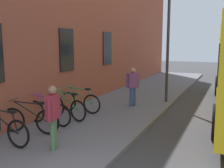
{
  "coord_description": "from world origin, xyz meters",
  "views": [
    {
      "loc": [
        -2.83,
        -2.3,
        2.68
      ],
      "look_at": [
        4.42,
        1.08,
        1.41
      ],
      "focal_mm": 41.99,
      "sensor_mm": 36.0,
      "label": 1
    }
  ],
  "objects_px": {
    "pedestrian_by_facade": "(133,83)",
    "pedestrian_crossing_street": "(53,111)",
    "bicycle_nearest_sign": "(30,120)",
    "street_lamp": "(168,30)",
    "bicycle_far_end": "(80,102)",
    "bicycle_by_door": "(3,130)",
    "bicycle_end_of_row": "(67,108)",
    "bicycle_leaning_wall": "(49,112)"
  },
  "relations": [
    {
      "from": "pedestrian_crossing_street",
      "to": "bicycle_far_end",
      "type": "bearing_deg",
      "value": 21.45
    },
    {
      "from": "bicycle_leaning_wall",
      "to": "bicycle_end_of_row",
      "type": "xyz_separation_m",
      "value": [
        0.77,
        -0.17,
        0.0
      ]
    },
    {
      "from": "bicycle_far_end",
      "to": "pedestrian_crossing_street",
      "type": "relative_size",
      "value": 1.13
    },
    {
      "from": "bicycle_far_end",
      "to": "street_lamp",
      "type": "distance_m",
      "value": 4.82
    },
    {
      "from": "pedestrian_by_facade",
      "to": "street_lamp",
      "type": "height_order",
      "value": "street_lamp"
    },
    {
      "from": "pedestrian_by_facade",
      "to": "pedestrian_crossing_street",
      "type": "xyz_separation_m",
      "value": [
        -4.94,
        0.18,
        -0.01
      ]
    },
    {
      "from": "pedestrian_crossing_street",
      "to": "bicycle_end_of_row",
      "type": "bearing_deg",
      "value": 27.36
    },
    {
      "from": "bicycle_far_end",
      "to": "pedestrian_by_facade",
      "type": "height_order",
      "value": "pedestrian_by_facade"
    },
    {
      "from": "bicycle_nearest_sign",
      "to": "bicycle_far_end",
      "type": "relative_size",
      "value": 0.98
    },
    {
      "from": "bicycle_end_of_row",
      "to": "bicycle_far_end",
      "type": "xyz_separation_m",
      "value": [
        0.92,
        0.08,
        0.0
      ]
    },
    {
      "from": "pedestrian_by_facade",
      "to": "street_lamp",
      "type": "bearing_deg",
      "value": -36.95
    },
    {
      "from": "bicycle_nearest_sign",
      "to": "pedestrian_crossing_street",
      "type": "distance_m",
      "value": 1.57
    },
    {
      "from": "bicycle_end_of_row",
      "to": "pedestrian_by_facade",
      "type": "relative_size",
      "value": 1.1
    },
    {
      "from": "bicycle_nearest_sign",
      "to": "bicycle_leaning_wall",
      "type": "relative_size",
      "value": 0.98
    },
    {
      "from": "bicycle_far_end",
      "to": "pedestrian_crossing_street",
      "type": "bearing_deg",
      "value": -158.55
    },
    {
      "from": "bicycle_nearest_sign",
      "to": "pedestrian_by_facade",
      "type": "xyz_separation_m",
      "value": [
        4.3,
        -1.49,
        0.57
      ]
    },
    {
      "from": "bicycle_leaning_wall",
      "to": "street_lamp",
      "type": "distance_m",
      "value": 6.1
    },
    {
      "from": "bicycle_end_of_row",
      "to": "pedestrian_by_facade",
      "type": "bearing_deg",
      "value": -27.18
    },
    {
      "from": "street_lamp",
      "to": "bicycle_by_door",
      "type": "bearing_deg",
      "value": 158.81
    },
    {
      "from": "bicycle_far_end",
      "to": "pedestrian_crossing_street",
      "type": "distance_m",
      "value": 3.49
    },
    {
      "from": "bicycle_nearest_sign",
      "to": "street_lamp",
      "type": "height_order",
      "value": "street_lamp"
    },
    {
      "from": "street_lamp",
      "to": "bicycle_far_end",
      "type": "bearing_deg",
      "value": 141.54
    },
    {
      "from": "bicycle_end_of_row",
      "to": "street_lamp",
      "type": "height_order",
      "value": "street_lamp"
    },
    {
      "from": "bicycle_leaning_wall",
      "to": "bicycle_far_end",
      "type": "relative_size",
      "value": 1.0
    },
    {
      "from": "bicycle_by_door",
      "to": "pedestrian_crossing_street",
      "type": "bearing_deg",
      "value": -77.41
    },
    {
      "from": "bicycle_nearest_sign",
      "to": "pedestrian_by_facade",
      "type": "relative_size",
      "value": 1.1
    },
    {
      "from": "bicycle_far_end",
      "to": "pedestrian_crossing_street",
      "type": "height_order",
      "value": "pedestrian_crossing_street"
    },
    {
      "from": "bicycle_nearest_sign",
      "to": "bicycle_end_of_row",
      "type": "distance_m",
      "value": 1.65
    },
    {
      "from": "bicycle_far_end",
      "to": "pedestrian_by_facade",
      "type": "distance_m",
      "value": 2.33
    },
    {
      "from": "bicycle_far_end",
      "to": "street_lamp",
      "type": "bearing_deg",
      "value": -38.46
    },
    {
      "from": "bicycle_by_door",
      "to": "pedestrian_crossing_street",
      "type": "xyz_separation_m",
      "value": [
        0.3,
        -1.35,
        0.56
      ]
    },
    {
      "from": "pedestrian_by_facade",
      "to": "pedestrian_crossing_street",
      "type": "relative_size",
      "value": 1.01
    },
    {
      "from": "bicycle_nearest_sign",
      "to": "bicycle_leaning_wall",
      "type": "bearing_deg",
      "value": 3.38
    },
    {
      "from": "bicycle_nearest_sign",
      "to": "street_lamp",
      "type": "relative_size",
      "value": 0.33
    },
    {
      "from": "pedestrian_crossing_street",
      "to": "bicycle_by_door",
      "type": "bearing_deg",
      "value": 102.59
    },
    {
      "from": "bicycle_end_of_row",
      "to": "street_lamp",
      "type": "bearing_deg",
      "value": -30.78
    },
    {
      "from": "bicycle_end_of_row",
      "to": "pedestrian_crossing_street",
      "type": "xyz_separation_m",
      "value": [
        -2.29,
        -1.18,
        0.56
      ]
    },
    {
      "from": "bicycle_by_door",
      "to": "bicycle_nearest_sign",
      "type": "distance_m",
      "value": 0.95
    },
    {
      "from": "pedestrian_crossing_street",
      "to": "street_lamp",
      "type": "bearing_deg",
      "value": -10.95
    },
    {
      "from": "bicycle_by_door",
      "to": "pedestrian_crossing_street",
      "type": "distance_m",
      "value": 1.49
    },
    {
      "from": "bicycle_end_of_row",
      "to": "bicycle_by_door",
      "type": "bearing_deg",
      "value": 176.41
    },
    {
      "from": "bicycle_nearest_sign",
      "to": "bicycle_far_end",
      "type": "distance_m",
      "value": 2.56
    }
  ]
}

